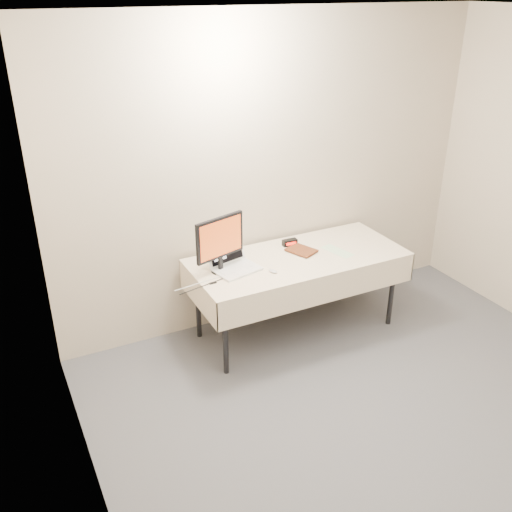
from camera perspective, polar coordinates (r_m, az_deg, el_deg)
name	(u,v)px	position (r m, az deg, el deg)	size (l,w,h in m)	color
ground	(461,491)	(4.04, 19.81, -21.24)	(5.00, 5.00, 0.00)	#444449
back_wall	(274,173)	(5.03, 1.80, 8.27)	(4.00, 0.10, 2.70)	beige
table	(298,263)	(4.91, 4.21, -0.71)	(1.86, 0.81, 0.74)	black
laptop	(232,262)	(4.66, -2.39, -0.56)	(0.42, 0.39, 0.24)	white
monitor	(220,240)	(4.52, -3.63, 1.58)	(0.45, 0.20, 0.47)	black
book	(295,242)	(4.85, 3.96, 1.38)	(0.18, 0.02, 0.24)	#98431B
alarm_clock	(290,242)	(5.08, 3.39, 1.37)	(0.13, 0.06, 0.06)	black
clicker	(273,271)	(4.61, 1.71, -1.53)	(0.04, 0.08, 0.02)	silver
paper_form	(337,251)	(5.02, 8.14, 0.49)	(0.12, 0.30, 0.00)	#C4E9BA
usb_dongle	(213,283)	(4.45, -4.33, -2.71)	(0.06, 0.02, 0.01)	black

